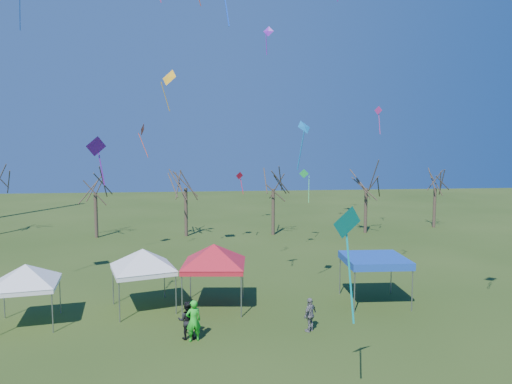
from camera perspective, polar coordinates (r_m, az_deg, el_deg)
ground at (r=21.12m, az=-4.05°, el=-18.01°), size 140.00×140.00×0.00m
tree_1 at (r=45.16m, az=-19.51°, el=1.85°), size 3.42×3.42×7.54m
tree_2 at (r=43.80m, az=-8.82°, el=2.65°), size 3.71×3.71×8.18m
tree_3 at (r=44.01m, az=2.18°, el=2.45°), size 3.59×3.59×7.91m
tree_4 at (r=46.36m, az=13.65°, el=2.42°), size 3.58×3.58×7.89m
tree_5 at (r=51.74m, az=21.55°, el=2.14°), size 3.39×3.39×7.46m
tent_white_west at (r=24.37m, az=-26.87°, el=-8.51°), size 3.85×3.85×3.43m
tent_white_mid at (r=24.61m, az=-13.98°, el=-7.41°), size 4.04×4.04×3.71m
tent_red at (r=24.23m, az=-5.28°, el=-7.02°), size 4.44×4.44×3.94m
tent_blue at (r=25.88m, az=14.60°, el=-8.27°), size 3.42×3.42×2.55m
person_dark at (r=21.15m, az=-8.61°, el=-15.56°), size 0.87×0.70×1.68m
person_grey at (r=21.85m, az=6.78°, el=-14.97°), size 0.94×0.93×1.59m
person_green at (r=20.86m, az=-7.82°, el=-15.64°), size 0.76×0.61×1.84m
kite_18 at (r=30.42m, az=1.55°, el=19.35°), size 0.71×0.44×1.78m
kite_5 at (r=14.21m, az=11.23°, el=-3.94°), size 1.24×0.95×3.74m
kite_22 at (r=40.71m, az=6.06°, el=2.16°), size 1.00×0.91×2.98m
kite_11 at (r=33.96m, az=-10.85°, el=13.88°), size 1.50×1.47×2.99m
kite_12 at (r=47.04m, az=15.03°, el=9.74°), size 0.91×0.43×2.77m
kite_13 at (r=39.60m, az=-14.06°, el=7.53°), size 0.82×1.15×2.91m
kite_19 at (r=40.57m, az=-2.08°, el=1.99°), size 0.81×0.67×2.03m
kite_1 at (r=23.00m, az=-19.38°, el=5.38°), size 1.10×1.02×2.37m
kite_17 at (r=24.60m, az=6.03°, el=7.96°), size 1.06×0.96×2.68m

